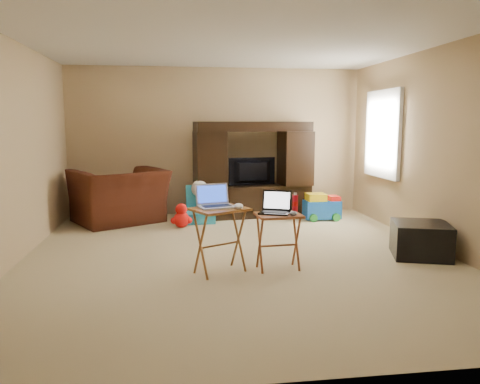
{
  "coord_description": "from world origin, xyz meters",
  "views": [
    {
      "loc": [
        -0.71,
        -5.33,
        1.56
      ],
      "look_at": [
        0.0,
        -0.2,
        0.8
      ],
      "focal_mm": 35.0,
      "sensor_mm": 36.0,
      "label": 1
    }
  ],
  "objects": [
    {
      "name": "window_frame",
      "position": [
        2.46,
        1.55,
        1.4
      ],
      "size": [
        0.06,
        1.14,
        1.34
      ],
      "primitive_type": "cube",
      "color": "white",
      "rests_on": "ground"
    },
    {
      "name": "wall_back",
      "position": [
        0.0,
        2.75,
        1.25
      ],
      "size": [
        5.0,
        0.0,
        5.0
      ],
      "primitive_type": "plane",
      "rotation": [
        1.57,
        0.0,
        0.0
      ],
      "color": "tan",
      "rests_on": "ground"
    },
    {
      "name": "floor",
      "position": [
        0.0,
        0.0,
        0.0
      ],
      "size": [
        5.5,
        5.5,
        0.0
      ],
      "primitive_type": "plane",
      "color": "beige",
      "rests_on": "ground"
    },
    {
      "name": "push_toy",
      "position": [
        1.65,
        1.94,
        0.22
      ],
      "size": [
        0.61,
        0.44,
        0.44
      ],
      "primitive_type": null,
      "rotation": [
        0.0,
        0.0,
        0.03
      ],
      "color": "#1656B4",
      "rests_on": "floor"
    },
    {
      "name": "plush_toy",
      "position": [
        -0.64,
        1.65,
        0.19
      ],
      "size": [
        0.34,
        0.28,
        0.37
      ],
      "primitive_type": null,
      "color": "red",
      "rests_on": "floor"
    },
    {
      "name": "laptop_right",
      "position": [
        0.33,
        -0.53,
        0.73
      ],
      "size": [
        0.4,
        0.37,
        0.24
      ],
      "primitive_type": "cube",
      "rotation": [
        0.0,
        0.0,
        -0.41
      ],
      "color": "black",
      "rests_on": "tray_table_right"
    },
    {
      "name": "water_bottle",
      "position": [
        0.57,
        -0.47,
        0.7
      ],
      "size": [
        0.06,
        0.06,
        0.19
      ],
      "primitive_type": "cylinder",
      "color": "red",
      "rests_on": "tray_table_right"
    },
    {
      "name": "window_pane",
      "position": [
        2.48,
        1.55,
        1.4
      ],
      "size": [
        0.0,
        1.2,
        1.2
      ],
      "primitive_type": "plane",
      "rotation": [
        1.57,
        0.0,
        -1.57
      ],
      "color": "white",
      "rests_on": "ground"
    },
    {
      "name": "wall_right",
      "position": [
        2.5,
        0.0,
        1.25
      ],
      "size": [
        0.0,
        5.5,
        5.5
      ],
      "primitive_type": "plane",
      "rotation": [
        1.57,
        0.0,
        -1.57
      ],
      "color": "tan",
      "rests_on": "ground"
    },
    {
      "name": "entertainment_center",
      "position": [
        0.58,
        2.37,
        0.79
      ],
      "size": [
        1.99,
        0.71,
        1.59
      ],
      "primitive_type": "cube",
      "rotation": [
        0.0,
        0.0,
        0.12
      ],
      "color": "black",
      "rests_on": "floor"
    },
    {
      "name": "tray_table_right",
      "position": [
        0.37,
        -0.55,
        0.3
      ],
      "size": [
        0.5,
        0.41,
        0.61
      ],
      "primitive_type": "cube",
      "rotation": [
        0.0,
        0.0,
        0.08
      ],
      "color": "#9A4C25",
      "rests_on": "floor"
    },
    {
      "name": "wall_front",
      "position": [
        0.0,
        -2.75,
        1.25
      ],
      "size": [
        5.0,
        0.0,
        5.0
      ],
      "primitive_type": "plane",
      "rotation": [
        -1.57,
        0.0,
        0.0
      ],
      "color": "tan",
      "rests_on": "ground"
    },
    {
      "name": "recliner",
      "position": [
        -1.6,
        2.15,
        0.42
      ],
      "size": [
        1.7,
        1.64,
        0.85
      ],
      "primitive_type": "imported",
      "rotation": [
        0.0,
        0.0,
        3.66
      ],
      "color": "#43180E",
      "rests_on": "floor"
    },
    {
      "name": "mouse_right",
      "position": [
        0.5,
        -0.67,
        0.63
      ],
      "size": [
        0.1,
        0.14,
        0.05
      ],
      "primitive_type": "ellipsoid",
      "rotation": [
        0.0,
        0.0,
        -0.21
      ],
      "color": "#404045",
      "rests_on": "tray_table_right"
    },
    {
      "name": "laptop_left",
      "position": [
        -0.29,
        -0.55,
        0.81
      ],
      "size": [
        0.42,
        0.38,
        0.24
      ],
      "primitive_type": "cube",
      "rotation": [
        0.0,
        0.0,
        0.25
      ],
      "color": "silver",
      "rests_on": "tray_table_left"
    },
    {
      "name": "television",
      "position": [
        0.58,
        2.32,
        0.76
      ],
      "size": [
        0.81,
        0.23,
        0.46
      ],
      "primitive_type": "imported",
      "rotation": [
        0.0,
        0.0,
        3.3
      ],
      "color": "black",
      "rests_on": "entertainment_center"
    },
    {
      "name": "ceiling",
      "position": [
        0.0,
        0.0,
        2.5
      ],
      "size": [
        5.5,
        5.5,
        0.0
      ],
      "primitive_type": "plane",
      "rotation": [
        3.14,
        0.0,
        0.0
      ],
      "color": "silver",
      "rests_on": "ground"
    },
    {
      "name": "child_rocker",
      "position": [
        -0.33,
        2.01,
        0.29
      ],
      "size": [
        0.46,
        0.52,
        0.59
      ],
      "primitive_type": null,
      "rotation": [
        0.0,
        0.0,
        0.03
      ],
      "color": "teal",
      "rests_on": "floor"
    },
    {
      "name": "tray_table_left",
      "position": [
        -0.26,
        -0.58,
        0.35
      ],
      "size": [
        0.67,
        0.62,
        0.69
      ],
      "primitive_type": "cube",
      "rotation": [
        0.0,
        0.0,
        0.48
      ],
      "color": "#915923",
      "rests_on": "floor"
    },
    {
      "name": "mouse_left",
      "position": [
        -0.07,
        -0.65,
        0.72
      ],
      "size": [
        0.11,
        0.15,
        0.06
      ],
      "primitive_type": "ellipsoid",
      "rotation": [
        0.0,
        0.0,
        0.15
      ],
      "color": "silver",
      "rests_on": "tray_table_left"
    },
    {
      "name": "wall_left",
      "position": [
        -2.5,
        0.0,
        1.25
      ],
      "size": [
        0.0,
        5.5,
        5.5
      ],
      "primitive_type": "plane",
      "rotation": [
        1.57,
        0.0,
        1.57
      ],
      "color": "tan",
      "rests_on": "ground"
    },
    {
      "name": "ottoman",
      "position": [
        2.14,
        -0.3,
        0.2
      ],
      "size": [
        0.79,
        0.79,
        0.4
      ],
      "primitive_type": "cube",
      "rotation": [
        0.0,
        0.0,
        -0.32
      ],
      "color": "black",
      "rests_on": "floor"
    }
  ]
}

